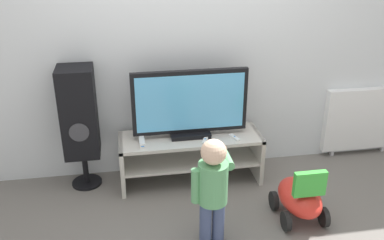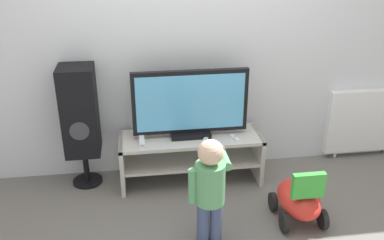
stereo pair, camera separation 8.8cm
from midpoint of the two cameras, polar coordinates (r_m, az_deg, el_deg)
The scene contains 11 objects.
ground_plane at distance 3.86m, azimuth 0.94°, elevation -9.59°, with size 16.00×16.00×0.00m, color slate.
wall_back at distance 3.81m, azimuth -0.14°, elevation 11.34°, with size 10.00×0.06×2.60m.
tv_stand at distance 3.89m, azimuth 0.47°, elevation -4.13°, with size 1.27×0.43×0.45m.
television at distance 3.71m, azimuth 0.45°, elevation 2.07°, with size 1.01×0.20×0.61m.
game_console at distance 3.72m, azimuth -6.02°, elevation -2.78°, with size 0.05×0.19×0.04m.
remote_primary at distance 3.79m, azimuth 6.39°, elevation -2.43°, with size 0.07×0.13×0.03m.
remote_secondary at distance 3.73m, azimuth 2.43°, elevation -2.73°, with size 0.08×0.13×0.03m.
child at distance 3.07m, azimuth 3.26°, elevation -8.41°, with size 0.32×0.48×0.84m.
speaker_tower at distance 3.79m, azimuth -14.08°, elevation 0.89°, with size 0.30×0.31×1.11m.
ride_on_toy at distance 3.55m, azimuth 14.78°, elevation -10.16°, with size 0.35×0.51×0.50m.
radiator at distance 4.63m, azimuth 22.64°, elevation -0.12°, with size 0.81×0.08×0.71m.
Camera 2 is at (-0.47, -3.17, 2.16)m, focal length 40.00 mm.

